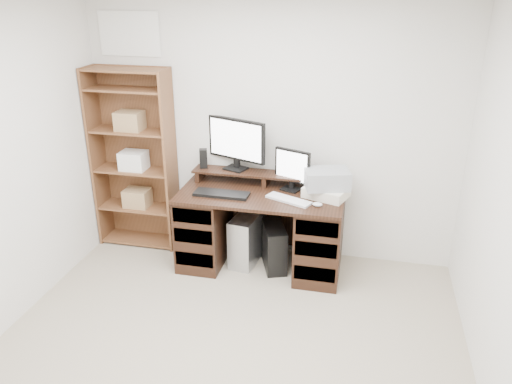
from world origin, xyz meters
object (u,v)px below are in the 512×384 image
(tower_black, at_px, (274,246))
(tower_silver, at_px, (248,238))
(monitor_wide, at_px, (236,141))
(printer, at_px, (326,192))
(bookshelf, at_px, (135,158))
(desk, at_px, (261,229))
(monitor_small, at_px, (292,168))

(tower_black, bearing_deg, tower_silver, 148.71)
(monitor_wide, bearing_deg, printer, 7.18)
(printer, xyz_separation_m, bookshelf, (-1.91, 0.16, 0.12))
(desk, distance_m, tower_silver, 0.21)
(desk, xyz_separation_m, monitor_wide, (-0.29, 0.26, 0.75))
(bookshelf, bearing_deg, desk, -9.12)
(printer, distance_m, bookshelf, 1.92)
(tower_black, bearing_deg, monitor_wide, 128.63)
(desk, xyz_separation_m, tower_black, (0.12, 0.01, -0.17))
(monitor_small, relative_size, printer, 1.05)
(monitor_small, relative_size, tower_silver, 0.79)
(monitor_small, height_order, tower_silver, monitor_small)
(desk, bearing_deg, monitor_wide, 138.41)
(monitor_small, xyz_separation_m, tower_silver, (-0.40, -0.09, -0.72))
(monitor_wide, relative_size, tower_silver, 1.21)
(monitor_wide, distance_m, bookshelf, 1.06)
(desk, distance_m, tower_black, 0.21)
(monitor_small, bearing_deg, tower_silver, -146.08)
(monitor_wide, bearing_deg, desk, -20.91)
(desk, distance_m, monitor_small, 0.64)
(tower_black, bearing_deg, desk, 164.27)
(monitor_small, height_order, printer, monitor_small)
(tower_silver, height_order, bookshelf, bookshelf)
(desk, bearing_deg, tower_silver, 156.87)
(tower_silver, relative_size, bookshelf, 0.27)
(bookshelf, bearing_deg, monitor_wide, 2.71)
(desk, height_order, bookshelf, bookshelf)
(monitor_small, distance_m, bookshelf, 1.58)
(tower_silver, height_order, tower_black, tower_silver)
(printer, height_order, bookshelf, bookshelf)
(printer, bearing_deg, tower_black, -155.80)
(printer, relative_size, tower_black, 0.78)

